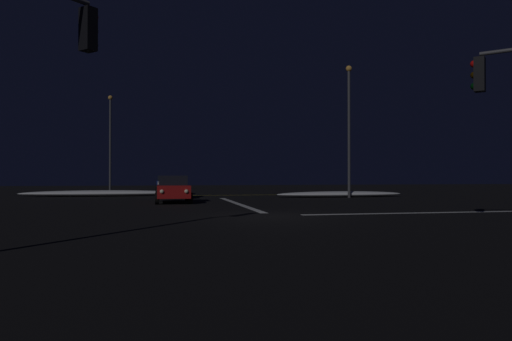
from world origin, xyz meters
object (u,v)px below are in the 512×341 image
object	(u,v)px
sedan_black	(173,187)
traffic_signal_sw	(14,54)
streetlamp_left_far	(110,136)
streetlamp_right_near	(349,122)
sedan_silver	(169,185)
sedan_white	(167,184)
sedan_red	(173,189)
sedan_blue	(165,183)

from	to	relation	value
sedan_black	traffic_signal_sw	world-z (taller)	traffic_signal_sw
streetlamp_left_far	streetlamp_right_near	bearing A→B (deg)	-41.74
sedan_silver	sedan_white	world-z (taller)	same
traffic_signal_sw	streetlamp_right_near	distance (m)	26.37
sedan_red	sedan_silver	bearing A→B (deg)	90.06
sedan_silver	sedan_blue	size ratio (longest dim) A/B	1.00
streetlamp_right_near	streetlamp_left_far	distance (m)	24.03
sedan_red	traffic_signal_sw	size ratio (longest dim) A/B	0.72
sedan_blue	sedan_silver	bearing A→B (deg)	-89.34
sedan_black	sedan_white	size ratio (longest dim) A/B	1.00
sedan_silver	streetlamp_right_near	world-z (taller)	streetlamp_right_near
streetlamp_right_near	sedan_black	bearing A→B (deg)	169.83
sedan_silver	sedan_blue	world-z (taller)	same
sedan_red	sedan_black	distance (m)	5.90
streetlamp_right_near	sedan_silver	bearing A→B (deg)	147.37
traffic_signal_sw	streetlamp_right_near	xyz separation A→B (m)	(16.24, 20.74, 1.30)
streetlamp_right_near	streetlamp_left_far	world-z (taller)	streetlamp_right_near
streetlamp_left_far	sedan_blue	bearing A→B (deg)	38.17
sedan_white	streetlamp_left_far	size ratio (longest dim) A/B	0.46
sedan_black	streetlamp_right_near	bearing A→B (deg)	-10.17
sedan_black	sedan_red	bearing A→B (deg)	-91.33
sedan_white	streetlamp_left_far	xyz separation A→B (m)	(-5.42, 2.27, 4.58)
streetlamp_right_near	streetlamp_left_far	bearing A→B (deg)	138.26
sedan_white	sedan_red	bearing A→B (deg)	-89.87
sedan_red	streetlamp_right_near	xyz separation A→B (m)	(12.47, 3.68, 4.61)
sedan_black	sedan_blue	bearing A→B (deg)	90.92
sedan_blue	streetlamp_right_near	size ratio (longest dim) A/B	0.46
sedan_black	traffic_signal_sw	distance (m)	23.52
sedan_silver	traffic_signal_sw	bearing A→B (deg)	-97.45
sedan_red	sedan_blue	size ratio (longest dim) A/B	1.00
sedan_white	sedan_blue	xyz separation A→B (m)	(-0.11, 6.44, 0.00)
sedan_silver	sedan_white	size ratio (longest dim) A/B	1.00
traffic_signal_sw	streetlamp_left_far	size ratio (longest dim) A/B	0.64
streetlamp_right_near	streetlamp_left_far	size ratio (longest dim) A/B	1.01
sedan_black	streetlamp_left_far	bearing A→B (deg)	112.10
sedan_black	sedan_blue	xyz separation A→B (m)	(-0.29, 17.96, 0.00)
sedan_white	streetlamp_right_near	size ratio (longest dim) A/B	0.46
sedan_blue	streetlamp_right_near	bearing A→B (deg)	-57.96
sedan_blue	streetlamp_left_far	world-z (taller)	streetlamp_left_far
sedan_black	sedan_silver	distance (m)	5.78
sedan_red	traffic_signal_sw	bearing A→B (deg)	-102.46
sedan_silver	sedan_black	bearing A→B (deg)	-88.52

